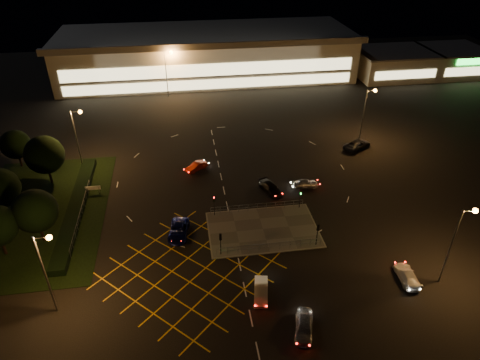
{
  "coord_description": "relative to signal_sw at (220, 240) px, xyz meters",
  "views": [
    {
      "loc": [
        -7.47,
        -45.13,
        35.65
      ],
      "look_at": [
        0.35,
        7.43,
        2.0
      ],
      "focal_mm": 32.0,
      "sensor_mm": 36.0,
      "label": 1
    }
  ],
  "objects": [
    {
      "name": "streetlight_se",
      "position": [
        24.44,
        -8.01,
        4.2
      ],
      "size": [
        1.78,
        0.56,
        10.03
      ],
      "color": "slate",
      "rests_on": "ground"
    },
    {
      "name": "hedge",
      "position": [
        -19.0,
        11.99,
        -1.87
      ],
      "size": [
        2.0,
        26.0,
        1.0
      ],
      "primitive_type": "cube",
      "color": "black",
      "rests_on": "ground"
    },
    {
      "name": "signal_sw",
      "position": [
        0.0,
        0.0,
        0.0
      ],
      "size": [
        0.28,
        0.3,
        3.15
      ],
      "rotation": [
        0.0,
        0.0,
        3.14
      ],
      "color": "black",
      "rests_on": "pedestrian_island"
    },
    {
      "name": "tree_e",
      "position": [
        -22.0,
        5.99,
        2.28
      ],
      "size": [
        5.4,
        5.4,
        7.35
      ],
      "color": "black",
      "rests_on": "ground"
    },
    {
      "name": "signal_nw",
      "position": [
        0.0,
        7.99,
        0.0
      ],
      "size": [
        0.28,
        0.3,
        3.15
      ],
      "color": "black",
      "rests_on": "pedestrian_island"
    },
    {
      "name": "streetlight_ne",
      "position": [
        28.44,
        25.99,
        4.2
      ],
      "size": [
        1.78,
        0.56,
        10.03
      ],
      "color": "slate",
      "rests_on": "ground"
    },
    {
      "name": "car_right_silver",
      "position": [
        14.31,
        13.12,
        -1.72
      ],
      "size": [
        3.81,
        1.54,
        1.3
      ],
      "primitive_type": "imported",
      "rotation": [
        0.0,
        0.0,
        1.57
      ],
      "color": "silver",
      "rests_on": "ground"
    },
    {
      "name": "streetlight_nw",
      "position": [
        -19.56,
        23.99,
        4.2
      ],
      "size": [
        1.78,
        0.56,
        10.03
      ],
      "color": "slate",
      "rests_on": "ground"
    },
    {
      "name": "streetlight_far_left",
      "position": [
        -5.56,
        53.99,
        4.2
      ],
      "size": [
        1.78,
        0.56,
        10.03
      ],
      "color": "slate",
      "rests_on": "ground"
    },
    {
      "name": "retail_unit_a",
      "position": [
        50.0,
        59.97,
        0.85
      ],
      "size": [
        18.8,
        14.8,
        6.35
      ],
      "color": "beige",
      "rests_on": "ground"
    },
    {
      "name": "streetlight_far_right",
      "position": [
        34.44,
        55.99,
        4.2
      ],
      "size": [
        1.78,
        0.56,
        10.03
      ],
      "color": "slate",
      "rests_on": "ground"
    },
    {
      "name": "tree_d",
      "position": [
        -30.0,
        25.99,
        1.65
      ],
      "size": [
        4.68,
        4.68,
        6.37
      ],
      "color": "black",
      "rests_on": "ground"
    },
    {
      "name": "ground",
      "position": [
        4.0,
        5.99,
        -2.37
      ],
      "size": [
        180.0,
        180.0,
        0.0
      ],
      "primitive_type": "plane",
      "color": "black",
      "rests_on": "ground"
    },
    {
      "name": "car_circ_red",
      "position": [
        -1.68,
        20.66,
        -1.74
      ],
      "size": [
        3.86,
        3.33,
        1.26
      ],
      "primitive_type": "imported",
      "rotation": [
        0.0,
        0.0,
        5.35
      ],
      "color": "maroon",
      "rests_on": "ground"
    },
    {
      "name": "car_approach_white",
      "position": [
        20.42,
        -7.26,
        -1.71
      ],
      "size": [
        2.18,
        4.63,
        1.3
      ],
      "primitive_type": "imported",
      "rotation": [
        0.0,
        0.0,
        3.06
      ],
      "color": "silver",
      "rests_on": "ground"
    },
    {
      "name": "supermarket",
      "position": [
        4.0,
        67.95,
        2.95
      ],
      "size": [
        72.0,
        26.5,
        10.5
      ],
      "color": "beige",
      "rests_on": "ground"
    },
    {
      "name": "retail_unit_b",
      "position": [
        66.0,
        59.95,
        0.85
      ],
      "size": [
        14.8,
        14.8,
        6.35
      ],
      "color": "beige",
      "rests_on": "ground"
    },
    {
      "name": "car_queue_white",
      "position": [
        3.59,
        -7.13,
        -1.68
      ],
      "size": [
        2.22,
        4.35,
        1.37
      ],
      "primitive_type": "imported",
      "rotation": [
        0.0,
        0.0,
        6.09
      ],
      "color": "silver",
      "rests_on": "ground"
    },
    {
      "name": "car_east_grey",
      "position": [
        26.73,
        23.77,
        -1.59
      ],
      "size": [
        6.08,
        5.15,
        1.55
      ],
      "primitive_type": "imported",
      "rotation": [
        0.0,
        0.0,
        2.14
      ],
      "color": "black",
      "rests_on": "ground"
    },
    {
      "name": "streetlight_sw",
      "position": [
        -17.56,
        -6.01,
        4.2
      ],
      "size": [
        1.78,
        0.56,
        10.03
      ],
      "color": "slate",
      "rests_on": "ground"
    },
    {
      "name": "car_near_silver",
      "position": [
        6.94,
        -12.38,
        -1.62
      ],
      "size": [
        3.05,
        4.71,
        1.49
      ],
      "primitive_type": "imported",
      "rotation": [
        0.0,
        0.0,
        5.96
      ],
      "color": "#B6BABE",
      "rests_on": "ground"
    },
    {
      "name": "pedestrian_island",
      "position": [
        6.0,
        3.99,
        -2.31
      ],
      "size": [
        14.0,
        9.0,
        0.12
      ],
      "primitive_type": "cube",
      "color": "#4C4944",
      "rests_on": "ground"
    },
    {
      "name": "signal_se",
      "position": [
        12.0,
        0.0,
        0.0
      ],
      "size": [
        0.28,
        0.3,
        3.15
      ],
      "rotation": [
        0.0,
        0.0,
        3.14
      ],
      "color": "black",
      "rests_on": "pedestrian_island"
    },
    {
      "name": "car_left_blue",
      "position": [
        -4.96,
        4.57,
        -1.65
      ],
      "size": [
        3.13,
        5.47,
        1.44
      ],
      "primitive_type": "imported",
      "rotation": [
        0.0,
        0.0,
        6.13
      ],
      "color": "#0B1046",
      "rests_on": "ground"
    },
    {
      "name": "car_far_dkgrey",
      "position": [
        8.89,
        12.63,
        -1.7
      ],
      "size": [
        3.46,
        5.0,
        1.34
      ],
      "primitive_type": "imported",
      "rotation": [
        0.0,
        0.0,
        0.38
      ],
      "color": "black",
      "rests_on": "ground"
    },
    {
      "name": "grass_verge",
      "position": [
        -24.0,
        11.99,
        -2.33
      ],
      "size": [
        18.0,
        30.0,
        0.08
      ],
      "primitive_type": "cube",
      "color": "black",
      "rests_on": "ground"
    },
    {
      "name": "tree_c",
      "position": [
        -24.0,
        19.99,
        2.59
      ],
      "size": [
        5.76,
        5.76,
        7.84
      ],
      "color": "black",
      "rests_on": "ground"
    },
    {
      "name": "signal_ne",
      "position": [
        12.0,
        7.99,
        0.0
      ],
      "size": [
        0.28,
        0.3,
        3.15
      ],
      "color": "black",
      "rests_on": "pedestrian_island"
    }
  ]
}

